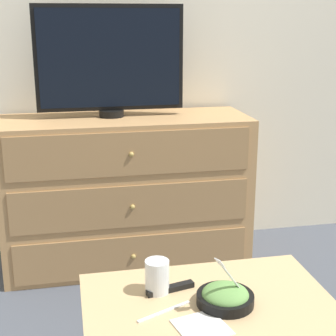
% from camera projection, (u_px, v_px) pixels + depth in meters
% --- Properties ---
extents(ground_plane, '(12.00, 12.00, 0.00)m').
position_uv_depth(ground_plane, '(101.00, 243.00, 3.02)').
color(ground_plane, '#474C56').
extents(wall_back, '(12.00, 0.05, 2.60)m').
position_uv_depth(wall_back, '(92.00, 12.00, 2.68)').
color(wall_back, silver).
rests_on(wall_back, ground_plane).
extents(dresser, '(1.26, 0.47, 0.79)m').
position_uv_depth(dresser, '(127.00, 192.00, 2.70)').
color(dresser, tan).
rests_on(dresser, ground_plane).
extents(tv, '(0.73, 0.12, 0.55)m').
position_uv_depth(tv, '(110.00, 60.00, 2.53)').
color(tv, black).
rests_on(tv, dresser).
extents(coffee_table, '(0.79, 0.53, 0.41)m').
position_uv_depth(coffee_table, '(209.00, 321.00, 1.63)').
color(coffee_table, tan).
rests_on(coffee_table, ground_plane).
extents(takeout_bowl, '(0.18, 0.18, 0.18)m').
position_uv_depth(takeout_bowl, '(225.00, 297.00, 1.60)').
color(takeout_bowl, black).
rests_on(takeout_bowl, coffee_table).
extents(drink_cup, '(0.08, 0.08, 0.11)m').
position_uv_depth(drink_cup, '(157.00, 278.00, 1.66)').
color(drink_cup, beige).
rests_on(drink_cup, coffee_table).
extents(napkin, '(0.17, 0.17, 0.00)m').
position_uv_depth(napkin, '(202.00, 327.00, 1.48)').
color(napkin, white).
rests_on(napkin, coffee_table).
extents(knife, '(0.18, 0.09, 0.01)m').
position_uv_depth(knife, '(164.00, 311.00, 1.56)').
color(knife, white).
rests_on(knife, coffee_table).
extents(remote_control, '(0.17, 0.07, 0.02)m').
position_uv_depth(remote_control, '(170.00, 289.00, 1.68)').
color(remote_control, black).
rests_on(remote_control, coffee_table).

